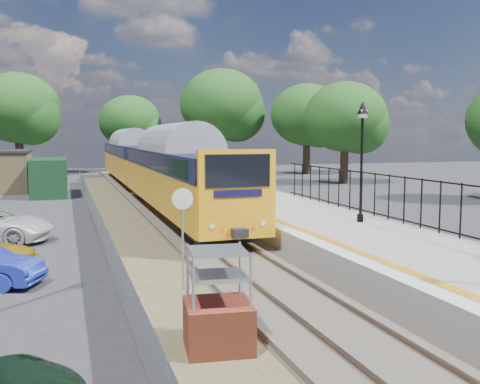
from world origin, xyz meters
name	(u,v)px	position (x,y,z in m)	size (l,w,h in m)	color
ground	(298,305)	(0.00, 0.00, 0.00)	(120.00, 120.00, 0.00)	#2D2D30
track_bed	(192,234)	(-0.47, 9.67, 0.09)	(5.90, 80.00, 0.29)	#473F38
platform	(311,226)	(4.20, 8.00, 0.45)	(5.00, 70.00, 0.90)	gray
platform_edge	(265,218)	(2.14, 8.00, 0.90)	(0.90, 70.00, 0.01)	silver
victorian_lamp_north	(362,133)	(5.30, 6.00, 4.30)	(0.44, 0.44, 4.60)	black
palisade_fence	(456,209)	(6.55, 2.24, 1.84)	(0.12, 26.00, 2.00)	black
wire_fence	(96,219)	(-4.20, 12.00, 0.60)	(0.06, 52.00, 1.20)	#999EA3
tree_line	(136,111)	(1.40, 42.00, 6.61)	(56.80, 43.80, 11.88)	#332319
train	(147,163)	(0.00, 25.39, 2.34)	(2.82, 40.83, 3.51)	orange
brick_plinth	(218,302)	(-2.69, -2.15, 0.98)	(1.41, 1.41, 2.04)	#963E26
speed_sign	(183,222)	(-2.50, 1.96, 1.92)	(0.57, 0.13, 2.82)	#999EA3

